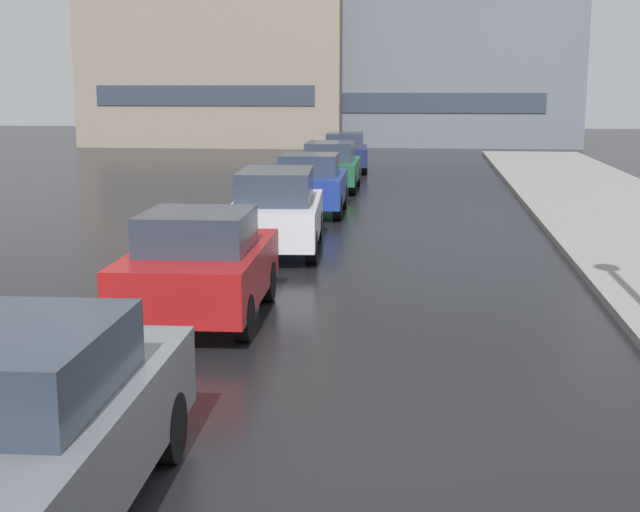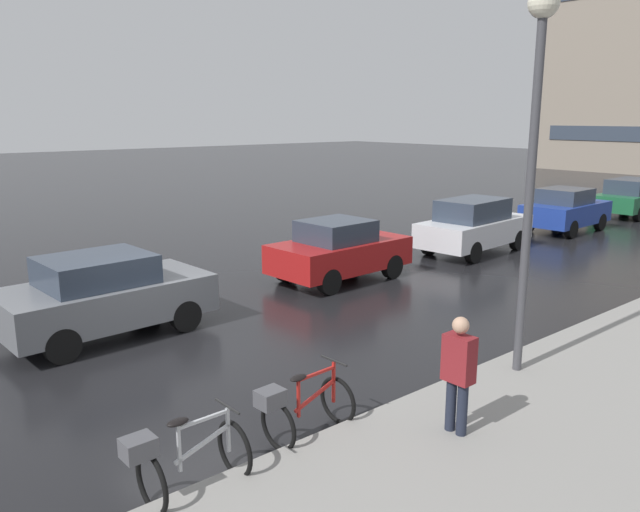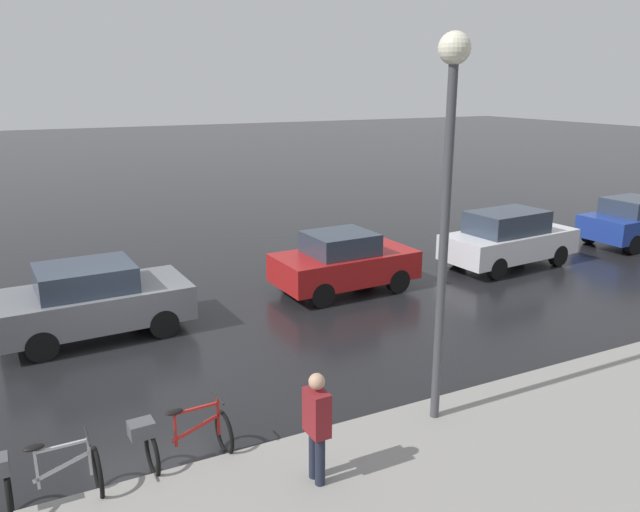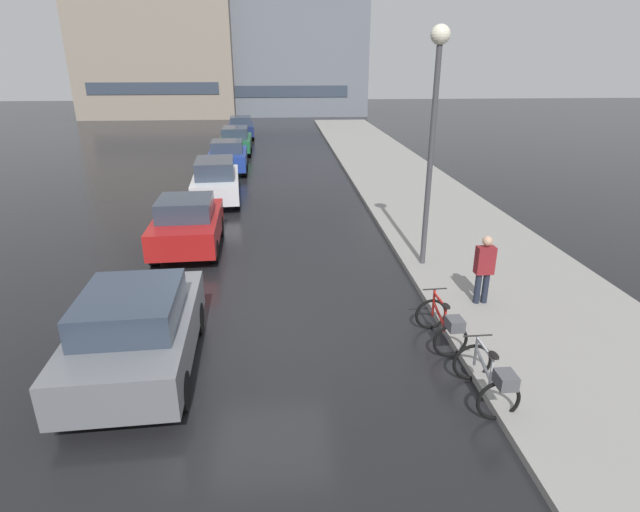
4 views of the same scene
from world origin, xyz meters
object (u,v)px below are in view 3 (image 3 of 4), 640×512
car_white (508,239)px  pedestrian (317,426)px  car_blue (634,221)px  car_grey (94,299)px  bicycle_second (178,437)px  car_red (344,262)px  streetlamp (448,164)px  bicycle_nearest (41,478)px

car_white → pedestrian: 12.16m
car_blue → pedestrian: 17.15m
car_grey → car_blue: car_blue is taller
car_grey → pedestrian: pedestrian is taller
bicycle_second → car_blue: 18.10m
car_grey → car_red: (-0.16, 6.31, -0.02)m
car_white → pedestrian: pedestrian is taller
bicycle_second → streetlamp: (0.70, 4.02, 3.76)m
car_red → car_white: 5.54m
car_grey → car_red: size_ratio=1.07×
streetlamp → bicycle_nearest: bearing=-95.1°
bicycle_second → pedestrian: 2.12m
car_grey → pedestrian: bearing=15.2°
bicycle_second → car_red: size_ratio=0.38×
car_grey → car_white: car_white is taller
car_blue → streetlamp: bearing=-64.0°
bicycle_second → car_grey: 5.73m
bicycle_nearest → car_white: bearing=113.7°
car_red → car_white: bearing=88.0°
car_grey → car_white: size_ratio=0.93×
bicycle_nearest → car_grey: 6.06m
car_blue → car_grey: bearing=-89.9°
bicycle_nearest → car_red: size_ratio=0.37×
bicycle_second → car_grey: size_ratio=0.35×
car_blue → streetlamp: (6.43, -13.15, 3.43)m
car_grey → car_blue: size_ratio=1.07×
bicycle_second → bicycle_nearest: bearing=-84.4°
car_red → bicycle_second: bearing=-45.4°
car_blue → car_red: bearing=-90.7°
bicycle_second → pedestrian: (1.35, 1.55, 0.50)m
pedestrian → streetlamp: bearing=104.9°
car_blue → streetlamp: size_ratio=0.62×
bicycle_second → streetlamp: 5.54m
bicycle_nearest → car_blue: 19.88m
car_white → car_blue: bearing=90.6°
car_grey → car_red: bearing=91.5°
car_grey → streetlamp: bearing=34.4°
car_white → pedestrian: bearing=-54.7°
bicycle_nearest → car_white: car_white is taller
car_blue → pedestrian: bearing=-65.6°
bicycle_nearest → car_red: (-6.04, 7.76, 0.30)m
bicycle_nearest → car_blue: (-5.91, 18.98, 0.31)m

